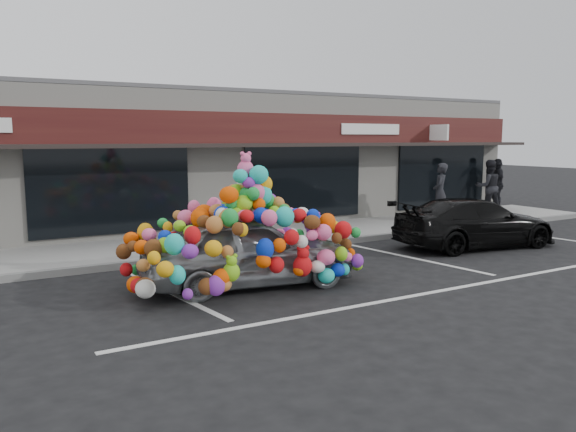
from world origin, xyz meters
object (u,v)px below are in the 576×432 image
toy_car (247,242)px  pedestrian_a (440,192)px  pedestrian_b (488,187)px  pedestrian_c (497,184)px  black_sedan (475,223)px

toy_car → pedestrian_a: 9.70m
pedestrian_b → pedestrian_c: size_ratio=1.00×
black_sedan → pedestrian_b: 6.06m
pedestrian_a → pedestrian_c: size_ratio=0.98×
pedestrian_a → toy_car: bearing=-17.4°
black_sedan → pedestrian_b: bearing=-44.3°
black_sedan → pedestrian_b: (4.78, 3.70, 0.47)m
pedestrian_a → pedestrian_b: bearing=147.4°
pedestrian_a → black_sedan: bearing=17.7°
black_sedan → pedestrian_c: (6.06, 4.38, 0.47)m
black_sedan → pedestrian_a: pedestrian_a is taller
toy_car → black_sedan: (6.89, 0.59, -0.22)m
toy_car → pedestrian_a: toy_car is taller
toy_car → black_sedan: size_ratio=1.04×
pedestrian_c → pedestrian_a: bearing=-40.5°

